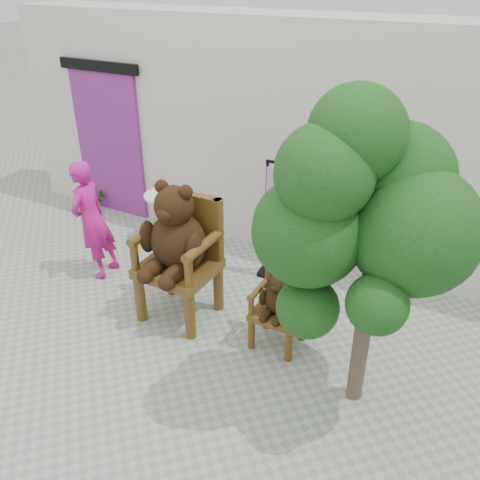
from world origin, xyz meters
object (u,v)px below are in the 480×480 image
(chair_big, at_px, (178,242))
(chair_small, at_px, (280,300))
(person, at_px, (92,220))
(stool_bucket, at_px, (383,242))
(tree, at_px, (372,204))
(cafe_table, at_px, (167,212))
(display_stand, at_px, (279,234))

(chair_big, distance_m, chair_small, 1.24)
(chair_big, distance_m, person, 1.47)
(stool_bucket, distance_m, tree, 2.40)
(cafe_table, distance_m, display_stand, 1.80)
(chair_small, bearing_deg, stool_bucket, 66.89)
(cafe_table, bearing_deg, chair_big, -49.66)
(tree, bearing_deg, person, 169.73)
(person, xyz_separation_m, stool_bucket, (3.27, 1.34, -0.10))
(display_stand, bearing_deg, stool_bucket, 8.96)
(cafe_table, relative_size, stool_bucket, 0.48)
(chair_small, relative_size, stool_bucket, 0.61)
(chair_small, relative_size, tree, 0.31)
(person, distance_m, cafe_table, 1.22)
(tree, bearing_deg, display_stand, 130.76)
(stool_bucket, xyz_separation_m, tree, (0.24, -1.98, 1.33))
(chair_small, height_order, person, person)
(stool_bucket, bearing_deg, display_stand, -166.10)
(chair_small, height_order, tree, tree)
(person, distance_m, tree, 3.78)
(stool_bucket, bearing_deg, person, -157.70)
(chair_big, xyz_separation_m, cafe_table, (-1.16, 1.37, -0.48))
(chair_big, relative_size, chair_small, 1.81)
(cafe_table, relative_size, tree, 0.25)
(chair_small, distance_m, cafe_table, 2.69)
(tree, bearing_deg, stool_bucket, 97.05)
(chair_big, xyz_separation_m, stool_bucket, (1.83, 1.56, -0.27))
(person, relative_size, tree, 0.52)
(cafe_table, xyz_separation_m, display_stand, (1.79, -0.11, 0.14))
(person, xyz_separation_m, tree, (3.52, -0.64, 1.23))
(person, distance_m, stool_bucket, 3.54)
(chair_big, relative_size, person, 1.08)
(person, bearing_deg, chair_small, 78.89)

